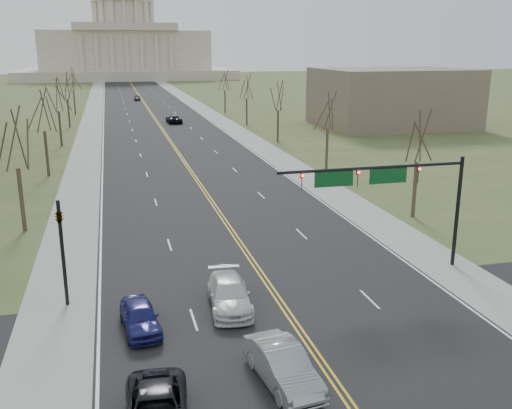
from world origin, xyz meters
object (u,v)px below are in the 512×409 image
signal_mast (387,184)px  car_sb_inner_second (229,295)px  car_far_sb (137,98)px  car_sb_outer_second (140,317)px  car_far_nb (174,119)px  signal_left (62,241)px  car_sb_inner_lead (283,366)px

signal_mast → car_sb_inner_second: 11.76m
signal_mast → car_far_sb: bearing=94.1°
car_sb_outer_second → car_far_nb: size_ratio=0.79×
signal_mast → car_sb_outer_second: (-15.20, -3.99, -5.03)m
car_sb_inner_second → car_far_sb: (1.58, 126.23, -0.08)m
signal_left → car_sb_inner_lead: size_ratio=1.20×
car_sb_outer_second → car_far_sb: size_ratio=1.05×
signal_left → car_sb_outer_second: size_ratio=1.41×
signal_mast → car_far_nb: (-4.51, 76.04, -5.00)m
car_sb_inner_second → signal_left: bearing=168.2°
car_sb_inner_lead → car_far_sb: 133.89m
car_sb_outer_second → car_sb_inner_lead: bearing=-54.1°
car_far_sb → signal_left: bearing=-92.8°
car_sb_outer_second → car_sb_inner_second: bearing=10.4°
signal_left → car_far_sb: bearing=85.3°
signal_left → car_far_nb: 77.46m
car_sb_outer_second → car_far_sb: car_sb_outer_second is taller
signal_mast → car_sb_inner_second: signal_mast is taller
car_sb_inner_second → car_sb_inner_lead: bearing=-79.9°
car_sb_inner_lead → signal_left: bearing=124.4°
car_sb_inner_lead → car_far_sb: size_ratio=1.24×
car_far_nb → car_far_sb: bearing=-87.2°
signal_mast → car_sb_inner_lead: 14.88m
car_far_nb → car_far_sb: 47.82m
car_far_sb → car_sb_inner_second: bearing=-88.8°
signal_left → car_sb_inner_lead: bearing=-47.6°
car_sb_inner_second → car_far_nb: (5.83, 78.61, -0.01)m
signal_mast → car_far_nb: signal_mast is taller
car_sb_inner_second → car_sb_outer_second: bearing=-158.8°
car_sb_inner_lead → car_sb_outer_second: size_ratio=1.18×
signal_mast → car_sb_outer_second: 16.50m
car_sb_inner_lead → car_far_sb: bearing=81.7°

